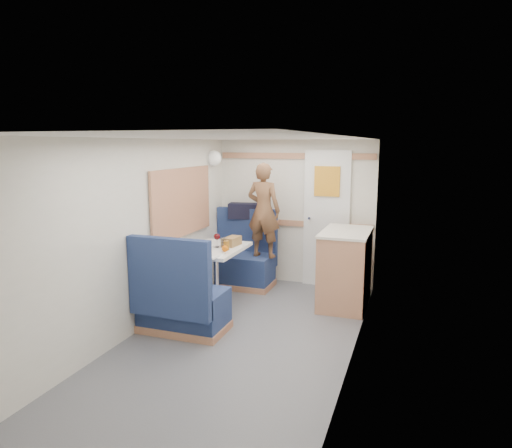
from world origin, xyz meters
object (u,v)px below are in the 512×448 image
at_px(tray, 208,254).
at_px(galley_counter, 345,268).
at_px(beer_glass, 226,245).
at_px(dinette_table, 215,260).
at_px(duffel_bag, 245,211).
at_px(cheese_block, 200,251).
at_px(bench_near, 181,305).
at_px(tumbler_right, 223,243).
at_px(person, 264,210).
at_px(orange_fruit, 225,249).
at_px(pepper_grinder, 224,243).
at_px(wine_glass, 217,237).
at_px(bench_far, 242,264).
at_px(dome_light, 214,158).
at_px(tumbler_left, 190,248).
at_px(bread_loaf, 232,241).

bearing_deg(tray, galley_counter, 33.51).
bearing_deg(beer_glass, dinette_table, 157.90).
xyz_separation_m(duffel_bag, cheese_block, (0.02, -1.47, -0.25)).
height_order(bench_near, tumbler_right, bench_near).
bearing_deg(person, orange_fruit, 89.19).
xyz_separation_m(orange_fruit, pepper_grinder, (-0.14, 0.29, -0.01)).
bearing_deg(wine_glass, tumbler_right, 20.64).
height_order(cheese_block, wine_glass, wine_glass).
bearing_deg(bench_near, galley_counter, 43.94).
bearing_deg(bench_far, dinette_table, -90.00).
relative_size(bench_far, person, 0.84).
bearing_deg(duffel_bag, person, -49.58).
bearing_deg(duffel_bag, dinette_table, -97.73).
relative_size(person, tray, 3.36).
relative_size(dome_light, galley_counter, 0.22).
distance_m(tumbler_left, pepper_grinder, 0.45).
bearing_deg(duffel_bag, tumbler_left, -105.45).
distance_m(tray, pepper_grinder, 0.43).
distance_m(tumbler_left, tumbler_right, 0.44).
distance_m(dinette_table, galley_counter, 1.57).
relative_size(dinette_table, cheese_block, 10.09).
xyz_separation_m(person, duffel_bag, (-0.39, 0.32, -0.07)).
bearing_deg(duffel_bag, tray, -95.12).
height_order(duffel_bag, tumbler_right, duffel_bag).
distance_m(duffel_bag, tumbler_right, 1.10).
distance_m(bench_near, tray, 0.66).
distance_m(person, tumbler_left, 1.25).
height_order(dinette_table, bread_loaf, bread_loaf).
relative_size(orange_fruit, tumbler_right, 0.65).
relative_size(person, orange_fruit, 17.18).
relative_size(tray, tumbler_left, 3.60).
bearing_deg(bread_loaf, tray, -96.83).
height_order(dinette_table, galley_counter, galley_counter).
bearing_deg(tumbler_left, bench_far, 81.25).
distance_m(dome_light, tumbler_left, 1.52).
xyz_separation_m(galley_counter, orange_fruit, (-1.24, -0.78, 0.31)).
height_order(bench_far, bread_loaf, bench_far).
xyz_separation_m(wine_glass, tumbler_right, (0.07, 0.03, -0.07)).
bearing_deg(person, wine_glass, 72.72).
bearing_deg(duffel_bag, bench_near, -98.78).
xyz_separation_m(tray, wine_glass, (-0.07, 0.39, 0.11)).
bearing_deg(wine_glass, duffel_bag, 93.12).
bearing_deg(orange_fruit, tray, -135.12).
relative_size(orange_fruit, cheese_block, 0.80).
distance_m(dinette_table, wine_glass, 0.28).
relative_size(dinette_table, orange_fruit, 12.60).
height_order(pepper_grinder, bread_loaf, bread_loaf).
bearing_deg(beer_glass, duffel_bag, 100.65).
bearing_deg(wine_glass, dome_light, 116.03).
height_order(person, wine_glass, person).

